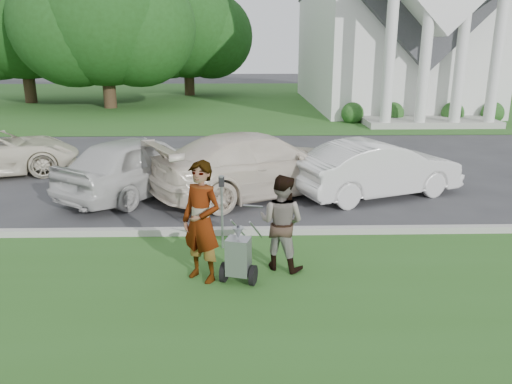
{
  "coord_description": "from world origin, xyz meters",
  "views": [
    {
      "loc": [
        0.13,
        -8.88,
        3.68
      ],
      "look_at": [
        0.35,
        0.0,
        1.07
      ],
      "focal_mm": 35.0,
      "sensor_mm": 36.0,
      "label": 1
    }
  ],
  "objects_px": {
    "striping_cart": "(239,257)",
    "person_right": "(281,223)",
    "car_c": "(258,164)",
    "tree_far": "(20,12)",
    "tree_back": "(187,31)",
    "car_d": "(378,169)",
    "person_left": "(202,223)",
    "car_b": "(141,164)",
    "parking_meter_near": "(222,203)",
    "tree_left": "(103,20)",
    "church": "(389,7)"
  },
  "relations": [
    {
      "from": "striping_cart",
      "to": "person_right",
      "type": "xyz_separation_m",
      "value": [
        0.72,
        0.54,
        0.38
      ]
    },
    {
      "from": "car_c",
      "to": "tree_far",
      "type": "bearing_deg",
      "value": 4.82
    },
    {
      "from": "tree_back",
      "to": "car_d",
      "type": "bearing_deg",
      "value": -74.35
    },
    {
      "from": "car_c",
      "to": "tree_back",
      "type": "bearing_deg",
      "value": -19.46
    },
    {
      "from": "car_d",
      "to": "person_right",
      "type": "bearing_deg",
      "value": 125.74
    },
    {
      "from": "tree_far",
      "to": "car_c",
      "type": "relative_size",
      "value": 2.13
    },
    {
      "from": "tree_back",
      "to": "striping_cart",
      "type": "height_order",
      "value": "tree_back"
    },
    {
      "from": "tree_back",
      "to": "person_left",
      "type": "distance_m",
      "value": 31.83
    },
    {
      "from": "tree_back",
      "to": "car_d",
      "type": "distance_m",
      "value": 28.1
    },
    {
      "from": "tree_back",
      "to": "car_b",
      "type": "height_order",
      "value": "tree_back"
    },
    {
      "from": "person_left",
      "to": "car_b",
      "type": "distance_m",
      "value": 5.36
    },
    {
      "from": "striping_cart",
      "to": "parking_meter_near",
      "type": "bearing_deg",
      "value": 118.25
    },
    {
      "from": "car_b",
      "to": "car_c",
      "type": "xyz_separation_m",
      "value": [
        3.0,
        -0.16,
        0.02
      ]
    },
    {
      "from": "tree_left",
      "to": "person_right",
      "type": "distance_m",
      "value": 25.0
    },
    {
      "from": "car_d",
      "to": "car_c",
      "type": "bearing_deg",
      "value": 65.0
    },
    {
      "from": "striping_cart",
      "to": "car_d",
      "type": "bearing_deg",
      "value": 69.74
    },
    {
      "from": "tree_left",
      "to": "person_right",
      "type": "height_order",
      "value": "tree_left"
    },
    {
      "from": "tree_far",
      "to": "striping_cart",
      "type": "distance_m",
      "value": 30.5
    },
    {
      "from": "tree_far",
      "to": "striping_cart",
      "type": "xyz_separation_m",
      "value": [
        14.05,
        -26.55,
        -5.25
      ]
    },
    {
      "from": "tree_left",
      "to": "car_b",
      "type": "bearing_deg",
      "value": -73.37
    },
    {
      "from": "car_c",
      "to": "car_d",
      "type": "relative_size",
      "value": 1.28
    },
    {
      "from": "church",
      "to": "person_left",
      "type": "distance_m",
      "value": 26.8
    },
    {
      "from": "person_left",
      "to": "person_right",
      "type": "relative_size",
      "value": 1.2
    },
    {
      "from": "tree_back",
      "to": "church",
      "type": "bearing_deg",
      "value": -27.85
    },
    {
      "from": "church",
      "to": "car_c",
      "type": "distance_m",
      "value": 22.08
    },
    {
      "from": "tree_back",
      "to": "striping_cart",
      "type": "bearing_deg",
      "value": -82.69
    },
    {
      "from": "tree_back",
      "to": "car_c",
      "type": "relative_size",
      "value": 1.76
    },
    {
      "from": "tree_left",
      "to": "striping_cart",
      "type": "distance_m",
      "value": 25.32
    },
    {
      "from": "person_left",
      "to": "car_b",
      "type": "bearing_deg",
      "value": 146.44
    },
    {
      "from": "tree_far",
      "to": "person_left",
      "type": "height_order",
      "value": "tree_far"
    },
    {
      "from": "church",
      "to": "tree_left",
      "type": "relative_size",
      "value": 2.27
    },
    {
      "from": "tree_far",
      "to": "car_b",
      "type": "xyz_separation_m",
      "value": [
        11.51,
        -21.43,
        -4.92
      ]
    },
    {
      "from": "church",
      "to": "car_d",
      "type": "relative_size",
      "value": 5.63
    },
    {
      "from": "church",
      "to": "tree_left",
      "type": "xyz_separation_m",
      "value": [
        -17.01,
        -1.13,
        -0.83
      ]
    },
    {
      "from": "tree_back",
      "to": "car_c",
      "type": "bearing_deg",
      "value": -80.39
    },
    {
      "from": "tree_far",
      "to": "parking_meter_near",
      "type": "relative_size",
      "value": 8.2
    },
    {
      "from": "parking_meter_near",
      "to": "car_b",
      "type": "bearing_deg",
      "value": 120.98
    },
    {
      "from": "car_d",
      "to": "tree_far",
      "type": "bearing_deg",
      "value": 17.42
    },
    {
      "from": "tree_back",
      "to": "person_right",
      "type": "height_order",
      "value": "tree_back"
    },
    {
      "from": "person_left",
      "to": "car_b",
      "type": "relative_size",
      "value": 0.44
    },
    {
      "from": "car_c",
      "to": "striping_cart",
      "type": "bearing_deg",
      "value": 145.66
    },
    {
      "from": "car_b",
      "to": "car_c",
      "type": "relative_size",
      "value": 0.83
    },
    {
      "from": "tree_left",
      "to": "car_b",
      "type": "xyz_separation_m",
      "value": [
        5.5,
        -18.43,
        -4.34
      ]
    },
    {
      "from": "tree_left",
      "to": "car_d",
      "type": "bearing_deg",
      "value": -58.51
    },
    {
      "from": "church",
      "to": "tree_far",
      "type": "height_order",
      "value": "church"
    },
    {
      "from": "car_b",
      "to": "tree_back",
      "type": "bearing_deg",
      "value": -52.24
    },
    {
      "from": "tree_left",
      "to": "person_left",
      "type": "distance_m",
      "value": 24.92
    },
    {
      "from": "parking_meter_near",
      "to": "person_left",
      "type": "bearing_deg",
      "value": -101.83
    },
    {
      "from": "tree_far",
      "to": "person_right",
      "type": "xyz_separation_m",
      "value": [
        14.76,
        -26.02,
        -4.87
      ]
    },
    {
      "from": "car_c",
      "to": "parking_meter_near",
      "type": "bearing_deg",
      "value": 138.64
    }
  ]
}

